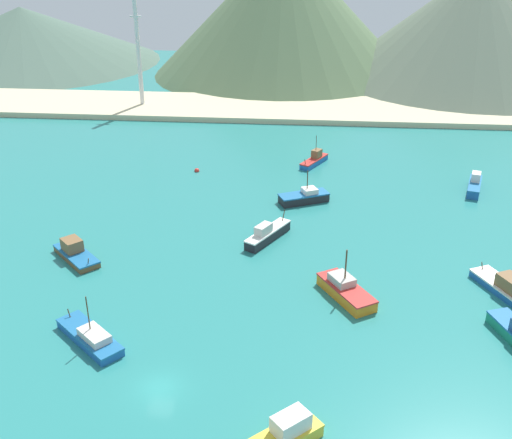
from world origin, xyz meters
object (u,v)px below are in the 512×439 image
object	(u,v)px
fishing_boat_5	(285,435)
buoy_0	(197,171)
fishing_boat_7	(304,197)
fishing_boat_9	(345,290)
fishing_boat_6	(90,337)
fishing_boat_8	(315,160)
fishing_boat_10	(75,253)
radio_tower	(138,53)
fishing_boat_0	(267,234)
fishing_boat_4	(508,288)
fishing_boat_1	(475,185)

from	to	relation	value
fishing_boat_5	buoy_0	bearing A→B (deg)	106.54
fishing_boat_7	fishing_boat_9	bearing A→B (deg)	-78.98
fishing_boat_6	fishing_boat_8	distance (m)	60.58
fishing_boat_10	radio_tower	distance (m)	74.01
fishing_boat_0	buoy_0	world-z (taller)	fishing_boat_0
fishing_boat_4	fishing_boat_7	size ratio (longest dim) A/B	1.18
fishing_boat_0	fishing_boat_4	size ratio (longest dim) A/B	0.89
fishing_boat_5	fishing_boat_10	size ratio (longest dim) A/B	0.90
fishing_boat_5	radio_tower	size ratio (longest dim) A/B	0.28
fishing_boat_5	fishing_boat_6	bearing A→B (deg)	149.65
fishing_boat_7	radio_tower	bearing A→B (deg)	127.56
fishing_boat_8	fishing_boat_10	distance (m)	49.64
fishing_boat_5	fishing_boat_7	distance (m)	50.92
buoy_0	radio_tower	bearing A→B (deg)	116.81
fishing_boat_1	fishing_boat_4	world-z (taller)	fishing_boat_1
fishing_boat_9	fishing_boat_1	bearing A→B (deg)	56.43
radio_tower	buoy_0	bearing A→B (deg)	-63.19
fishing_boat_9	fishing_boat_8	bearing A→B (deg)	94.76
fishing_boat_10	radio_tower	xyz separation A→B (m)	(-9.48, 72.35, 12.37)
fishing_boat_4	fishing_boat_5	size ratio (longest dim) A/B	1.38
fishing_boat_1	fishing_boat_8	world-z (taller)	fishing_boat_8
fishing_boat_5	fishing_boat_7	size ratio (longest dim) A/B	0.86
fishing_boat_0	radio_tower	size ratio (longest dim) A/B	0.34
buoy_0	fishing_boat_0	bearing A→B (deg)	-60.28
fishing_boat_0	radio_tower	bearing A→B (deg)	117.96
fishing_boat_6	fishing_boat_5	bearing A→B (deg)	-30.35
fishing_boat_0	buoy_0	distance (m)	29.17
fishing_boat_10	fishing_boat_0	bearing A→B (deg)	16.41
fishing_boat_6	fishing_boat_7	size ratio (longest dim) A/B	1.08
fishing_boat_9	fishing_boat_0	bearing A→B (deg)	127.02
fishing_boat_0	fishing_boat_5	world-z (taller)	fishing_boat_0
fishing_boat_6	radio_tower	bearing A→B (deg)	100.99
fishing_boat_0	fishing_boat_8	xyz separation A→B (m)	(6.59, 30.90, -0.15)
fishing_boat_6	fishing_boat_8	bearing A→B (deg)	67.02
fishing_boat_0	fishing_boat_7	xyz separation A→B (m)	(4.99, 13.63, -0.12)
fishing_boat_8	fishing_boat_9	xyz separation A→B (m)	(3.71, -44.57, 0.11)
fishing_boat_4	fishing_boat_9	bearing A→B (deg)	-173.35
radio_tower	fishing_boat_0	bearing A→B (deg)	-62.04
fishing_boat_7	fishing_boat_8	bearing A→B (deg)	84.70
fishing_boat_5	fishing_boat_6	distance (m)	24.56
fishing_boat_0	fishing_boat_6	distance (m)	30.16
fishing_boat_0	fishing_boat_1	size ratio (longest dim) A/B	1.07
fishing_boat_6	fishing_boat_9	size ratio (longest dim) A/B	1.01
fishing_boat_5	fishing_boat_9	xyz separation A→B (m)	(6.17, 23.61, -0.13)
fishing_boat_4	fishing_boat_1	bearing A→B (deg)	83.86
fishing_boat_0	fishing_boat_4	distance (m)	31.79
fishing_boat_7	radio_tower	xyz separation A→B (m)	(-39.49, 51.35, 12.37)
buoy_0	fishing_boat_9	bearing A→B (deg)	-57.58
fishing_boat_7	fishing_boat_5	bearing A→B (deg)	-90.96
buoy_0	fishing_boat_6	bearing A→B (deg)	-92.97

